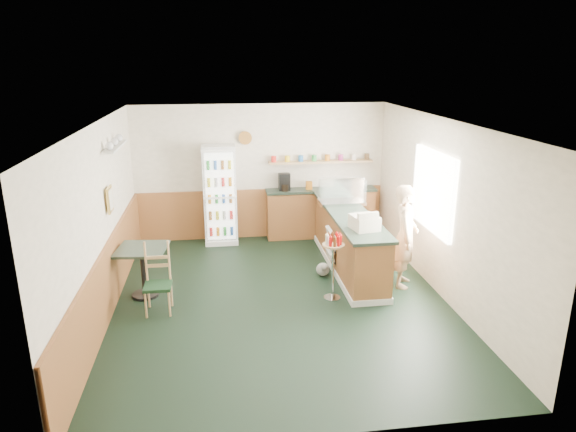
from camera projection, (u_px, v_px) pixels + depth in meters
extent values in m
plane|color=black|center=(280.00, 300.00, 7.86)|extent=(6.00, 6.00, 0.00)
cube|color=#F1E3CE|center=(261.00, 172.00, 10.31)|extent=(5.00, 0.02, 2.70)
cube|color=#F1E3CE|center=(100.00, 223.00, 7.12)|extent=(0.02, 6.00, 2.70)
cube|color=#F1E3CE|center=(443.00, 209.00, 7.79)|extent=(0.02, 6.00, 2.70)
cube|color=silver|center=(279.00, 121.00, 7.06)|extent=(5.00, 6.00, 0.02)
cube|color=#A46434|center=(262.00, 213.00, 10.52)|extent=(4.98, 0.05, 1.00)
cube|color=#A46434|center=(109.00, 279.00, 7.38)|extent=(0.05, 5.98, 1.00)
cube|color=white|center=(433.00, 191.00, 8.01)|extent=(0.06, 1.45, 1.25)
cube|color=gold|center=(110.00, 199.00, 7.55)|extent=(0.03, 0.32, 0.38)
cube|color=silver|center=(115.00, 147.00, 7.82)|extent=(0.18, 1.20, 0.03)
cylinder|color=#996226|center=(245.00, 138.00, 9.99)|extent=(0.26, 0.04, 0.26)
cube|color=#A46434|center=(349.00, 242.00, 8.91)|extent=(0.60, 2.95, 0.95)
cube|color=silver|center=(348.00, 265.00, 9.04)|extent=(0.64, 2.97, 0.10)
cube|color=#2C3C30|center=(350.00, 214.00, 8.76)|extent=(0.68, 3.01, 0.05)
cube|color=#A46434|center=(321.00, 214.00, 10.52)|extent=(2.20, 0.38, 0.95)
cube|color=#2C3C30|center=(321.00, 190.00, 10.37)|extent=(2.24, 0.42, 0.05)
cube|color=tan|center=(321.00, 162.00, 10.28)|extent=(2.10, 0.22, 0.04)
cube|color=black|center=(284.00, 182.00, 10.22)|extent=(0.22, 0.18, 0.34)
cylinder|color=#B2664C|center=(274.00, 159.00, 10.13)|extent=(0.10, 0.10, 0.12)
cylinder|color=#B2664C|center=(287.00, 159.00, 10.17)|extent=(0.10, 0.10, 0.12)
cylinder|color=#B2664C|center=(301.00, 158.00, 10.20)|extent=(0.10, 0.10, 0.12)
cylinder|color=#B2664C|center=(314.00, 158.00, 10.24)|extent=(0.10, 0.10, 0.12)
cylinder|color=#B2664C|center=(328.00, 158.00, 10.28)|extent=(0.10, 0.10, 0.12)
cylinder|color=#B2664C|center=(341.00, 157.00, 10.31)|extent=(0.10, 0.10, 0.12)
cylinder|color=#B2664C|center=(354.00, 157.00, 10.35)|extent=(0.10, 0.10, 0.12)
cylinder|color=#B2664C|center=(367.00, 157.00, 10.38)|extent=(0.10, 0.10, 0.12)
cube|color=white|center=(220.00, 194.00, 10.09)|extent=(0.64, 0.46, 1.94)
cube|color=white|center=(220.00, 197.00, 9.87)|extent=(0.54, 0.02, 1.72)
cube|color=silver|center=(220.00, 198.00, 9.80)|extent=(0.58, 0.02, 1.78)
cube|color=silver|center=(342.00, 202.00, 9.31)|extent=(0.81, 0.42, 0.06)
cube|color=silver|center=(342.00, 190.00, 9.24)|extent=(0.79, 0.41, 0.41)
cube|color=beige|center=(364.00, 222.00, 7.90)|extent=(0.45, 0.46, 0.22)
imported|color=tan|center=(405.00, 236.00, 8.14)|extent=(0.58, 0.66, 1.67)
cylinder|color=silver|center=(332.00, 298.00, 7.90)|extent=(0.26, 0.26, 0.02)
cylinder|color=silver|center=(333.00, 272.00, 7.77)|extent=(0.04, 0.04, 0.86)
cylinder|color=tan|center=(333.00, 245.00, 7.65)|extent=(0.33, 0.33, 0.02)
cylinder|color=red|center=(340.00, 239.00, 7.66)|extent=(0.05, 0.05, 0.15)
cylinder|color=red|center=(337.00, 238.00, 7.71)|extent=(0.05, 0.05, 0.15)
cylinder|color=red|center=(332.00, 237.00, 7.72)|extent=(0.05, 0.05, 0.15)
cylinder|color=red|center=(329.00, 238.00, 7.69)|extent=(0.05, 0.05, 0.15)
cylinder|color=red|center=(327.00, 239.00, 7.64)|extent=(0.05, 0.05, 0.15)
cylinder|color=red|center=(328.00, 241.00, 7.58)|extent=(0.05, 0.05, 0.15)
cylinder|color=red|center=(331.00, 242.00, 7.54)|extent=(0.05, 0.05, 0.15)
cylinder|color=red|center=(335.00, 242.00, 7.53)|extent=(0.05, 0.05, 0.15)
cylinder|color=red|center=(339.00, 241.00, 7.55)|extent=(0.05, 0.05, 0.15)
cylinder|color=red|center=(340.00, 240.00, 7.60)|extent=(0.05, 0.05, 0.15)
cube|color=black|center=(331.00, 258.00, 8.80)|extent=(0.05, 0.47, 0.03)
cube|color=beige|center=(330.00, 255.00, 8.78)|extent=(0.09, 0.43, 0.16)
cube|color=black|center=(331.00, 248.00, 8.75)|extent=(0.05, 0.47, 0.03)
cube|color=beige|center=(330.00, 244.00, 8.72)|extent=(0.09, 0.43, 0.16)
cube|color=black|center=(332.00, 237.00, 8.69)|extent=(0.05, 0.47, 0.03)
cube|color=beige|center=(331.00, 233.00, 8.67)|extent=(0.09, 0.43, 0.16)
cylinder|color=black|center=(146.00, 294.00, 7.98)|extent=(0.41, 0.41, 0.04)
cylinder|color=black|center=(144.00, 272.00, 7.87)|extent=(0.08, 0.08, 0.72)
cube|color=#2C3C30|center=(142.00, 249.00, 7.76)|extent=(0.81, 0.81, 0.04)
cube|color=black|center=(158.00, 286.00, 7.36)|extent=(0.39, 0.39, 0.05)
cylinder|color=tan|center=(146.00, 305.00, 7.25)|extent=(0.03, 0.03, 0.40)
cylinder|color=tan|center=(170.00, 304.00, 7.29)|extent=(0.03, 0.03, 0.40)
cylinder|color=tan|center=(149.00, 295.00, 7.56)|extent=(0.03, 0.03, 0.40)
cylinder|color=tan|center=(171.00, 294.00, 7.60)|extent=(0.03, 0.03, 0.40)
cube|color=tan|center=(157.00, 261.00, 7.43)|extent=(0.35, 0.04, 0.62)
sphere|color=gray|center=(323.00, 269.00, 8.69)|extent=(0.22, 0.22, 0.22)
sphere|color=gray|center=(324.00, 267.00, 8.56)|extent=(0.13, 0.13, 0.13)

